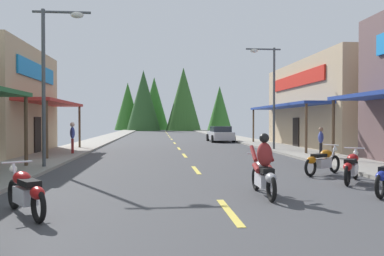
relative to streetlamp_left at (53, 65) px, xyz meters
The scene contains 15 objects.
ground 17.46m from the streetlamp_left, 71.18° to the left, with size 10.84×94.12×0.10m, color #424244.
sidewalk_left 16.60m from the streetlamp_left, 94.76° to the left, with size 2.79×94.12×0.12m, color gray.
sidewalk_right 20.61m from the streetlamp_left, 52.58° to the left, with size 2.79×94.12×0.12m, color gray.
centerline_dashes 21.18m from the streetlamp_left, 74.73° to the left, with size 0.16×68.78×0.01m.
storefront_right_far 20.68m from the streetlamp_left, 31.78° to the left, with size 9.61×13.37×6.02m.
streetlamp_left is the anchor object (origin of this frame).
streetlamp_right 13.79m from the streetlamp_left, 37.30° to the left, with size 2.20×0.30×6.44m.
motorcycle_parked_right_3 11.28m from the streetlamp_left, 22.93° to the right, with size 1.34×1.79×1.04m.
motorcycle_parked_right_4 10.63m from the streetlamp_left, 13.80° to the right, with size 1.82×1.29×1.04m.
motorcycle_parked_left_2 8.45m from the streetlamp_left, 79.29° to the right, with size 1.32×1.81×1.04m.
rider_cruising_lead 9.56m from the streetlamp_left, 42.12° to the right, with size 0.60×2.14×1.57m.
pedestrian_by_shop 12.73m from the streetlamp_left, 13.78° to the left, with size 0.38×0.53×1.57m.
pedestrian_browsing 6.88m from the streetlamp_left, 95.37° to the left, with size 0.33×0.56×1.80m.
parked_car_curbside 21.85m from the streetlamp_left, 63.30° to the left, with size 2.12×4.33×1.40m.
treeline_backdrop 63.76m from the streetlamp_left, 85.27° to the left, with size 24.24×12.65×12.42m.
Camera 1 is at (-1.47, 0.58, 1.87)m, focal length 36.39 mm.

